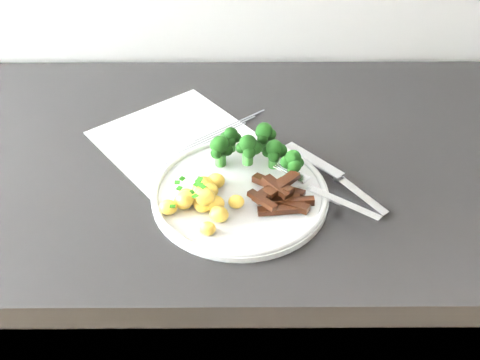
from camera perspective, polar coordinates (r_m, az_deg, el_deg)
counter at (r=1.15m, az=-2.50°, el=-15.13°), size 2.36×0.59×0.88m
recipe_paper at (r=0.83m, az=-5.01°, el=3.00°), size 0.36×0.38×0.00m
plate at (r=0.75m, az=0.00°, el=-1.35°), size 0.25×0.25×0.01m
broccoli at (r=0.77m, az=1.70°, el=3.49°), size 0.13×0.09×0.06m
potatoes at (r=0.72m, az=-4.03°, el=-1.93°), size 0.11×0.11×0.04m
beef_strips at (r=0.73m, az=4.31°, el=-1.63°), size 0.09×0.08×0.03m
fork at (r=0.74m, az=9.33°, el=-1.48°), size 0.14×0.13×0.02m
knife at (r=0.77m, az=11.26°, el=-0.58°), size 0.13×0.16×0.02m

